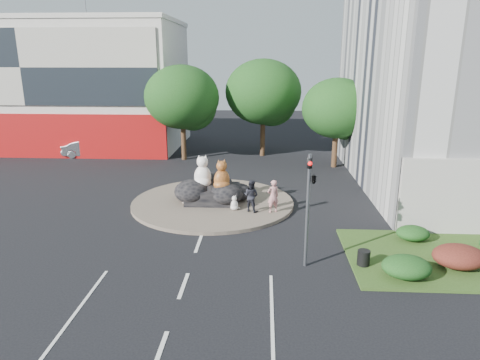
% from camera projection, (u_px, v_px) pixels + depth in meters
% --- Properties ---
extents(ground, '(120.00, 120.00, 0.00)m').
position_uv_depth(ground, '(184.00, 286.00, 17.07)').
color(ground, black).
rests_on(ground, ground).
extents(roundabout_island, '(10.00, 10.00, 0.20)m').
position_uv_depth(roundabout_island, '(213.00, 202.00, 26.65)').
color(roundabout_island, brown).
rests_on(roundabout_island, ground).
extents(rock_plinth, '(3.20, 2.60, 0.90)m').
position_uv_depth(rock_plinth, '(213.00, 194.00, 26.50)').
color(rock_plinth, black).
rests_on(rock_plinth, roundabout_island).
extents(shophouse_block, '(25.20, 12.30, 17.40)m').
position_uv_depth(shophouse_block, '(55.00, 85.00, 43.15)').
color(shophouse_block, beige).
rests_on(shophouse_block, ground).
extents(grass_verge, '(10.00, 6.00, 0.12)m').
position_uv_depth(grass_verge, '(459.00, 258.00, 19.29)').
color(grass_verge, '#284416').
rests_on(grass_verge, ground).
extents(tree_left, '(6.46, 6.46, 8.27)m').
position_uv_depth(tree_left, '(183.00, 100.00, 37.03)').
color(tree_left, '#382314').
rests_on(tree_left, ground).
extents(tree_mid, '(6.84, 6.84, 8.76)m').
position_uv_depth(tree_mid, '(264.00, 95.00, 38.49)').
color(tree_mid, '#382314').
rests_on(tree_mid, ground).
extents(tree_right, '(5.70, 5.70, 7.30)m').
position_uv_depth(tree_right, '(338.00, 111.00, 34.58)').
color(tree_right, '#382314').
rests_on(tree_right, ground).
extents(hedge_near_green, '(2.00, 1.60, 0.90)m').
position_uv_depth(hedge_near_green, '(406.00, 267.00, 17.39)').
color(hedge_near_green, '#173D13').
rests_on(hedge_near_green, grass_verge).
extents(hedge_red, '(2.20, 1.76, 0.99)m').
position_uv_depth(hedge_red, '(459.00, 257.00, 18.20)').
color(hedge_red, '#431712').
rests_on(hedge_red, grass_verge).
extents(hedge_back_green, '(1.60, 1.28, 0.72)m').
position_uv_depth(hedge_back_green, '(413.00, 233.00, 20.98)').
color(hedge_back_green, '#173D13').
rests_on(hedge_back_green, grass_verge).
extents(traffic_light, '(0.44, 1.24, 5.00)m').
position_uv_depth(traffic_light, '(311.00, 187.00, 17.72)').
color(traffic_light, '#595B60').
rests_on(traffic_light, ground).
extents(street_lamp, '(2.34, 0.22, 8.06)m').
position_uv_depth(street_lamp, '(446.00, 140.00, 22.81)').
color(street_lamp, '#595B60').
rests_on(street_lamp, ground).
extents(cat_white, '(1.27, 1.12, 2.02)m').
position_uv_depth(cat_white, '(203.00, 171.00, 26.12)').
color(cat_white, white).
rests_on(cat_white, rock_plinth).
extents(cat_tabby, '(1.45, 1.39, 1.87)m').
position_uv_depth(cat_tabby, '(222.00, 175.00, 25.64)').
color(cat_tabby, '#A45222').
rests_on(cat_tabby, rock_plinth).
extents(kitten_calico, '(0.66, 0.62, 0.87)m').
position_uv_depth(kitten_calico, '(186.00, 197.00, 25.88)').
color(kitten_calico, beige).
rests_on(kitten_calico, roundabout_island).
extents(kitten_white, '(0.70, 0.70, 0.88)m').
position_uv_depth(kitten_white, '(234.00, 203.00, 24.94)').
color(kitten_white, silver).
rests_on(kitten_white, roundabout_island).
extents(pedestrian_pink, '(0.83, 0.71, 1.92)m').
position_uv_depth(pedestrian_pink, '(273.00, 196.00, 24.42)').
color(pedestrian_pink, tan).
rests_on(pedestrian_pink, roundabout_island).
extents(pedestrian_dark, '(1.13, 1.04, 1.87)m').
position_uv_depth(pedestrian_dark, '(251.00, 196.00, 24.57)').
color(pedestrian_dark, black).
rests_on(pedestrian_dark, roundabout_island).
extents(parked_car, '(4.89, 2.37, 1.55)m').
position_uv_depth(parked_car, '(89.00, 148.00, 39.36)').
color(parked_car, '#95989C').
rests_on(parked_car, ground).
extents(litter_bin, '(0.64, 0.64, 0.67)m').
position_uv_depth(litter_bin, '(364.00, 258.00, 18.45)').
color(litter_bin, black).
rests_on(litter_bin, grass_verge).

